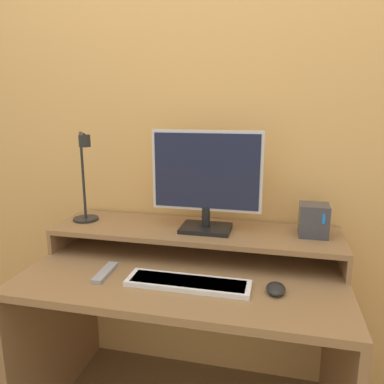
% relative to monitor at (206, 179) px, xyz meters
% --- Properties ---
extents(wall_back, '(6.00, 0.05, 2.50)m').
position_rel_monitor_xyz_m(wall_back, '(-0.05, 0.21, 0.20)').
color(wall_back, '#E5AD60').
rests_on(wall_back, ground_plane).
extents(desk, '(1.25, 0.70, 0.71)m').
position_rel_monitor_xyz_m(desk, '(-0.05, -0.17, -0.54)').
color(desk, olive).
rests_on(desk, ground_plane).
extents(monitor_shelf, '(1.25, 0.34, 0.11)m').
position_rel_monitor_xyz_m(monitor_shelf, '(-0.05, 0.01, -0.24)').
color(monitor_shelf, olive).
rests_on(monitor_shelf, desk).
extents(monitor, '(0.47, 0.16, 0.43)m').
position_rel_monitor_xyz_m(monitor, '(0.00, 0.00, 0.00)').
color(monitor, black).
rests_on(monitor, monitor_shelf).
extents(desk_lamp, '(0.16, 0.19, 0.41)m').
position_rel_monitor_xyz_m(desk_lamp, '(-0.55, -0.03, -0.04)').
color(desk_lamp, black).
rests_on(desk_lamp, monitor_shelf).
extents(router_dock, '(0.12, 0.11, 0.13)m').
position_rel_monitor_xyz_m(router_dock, '(0.44, 0.03, -0.16)').
color(router_dock, '#3D3D42').
rests_on(router_dock, monitor_shelf).
extents(keyboard, '(0.45, 0.12, 0.02)m').
position_rel_monitor_xyz_m(keyboard, '(-0.01, -0.30, -0.33)').
color(keyboard, white).
rests_on(keyboard, desk).
extents(mouse, '(0.07, 0.10, 0.03)m').
position_rel_monitor_xyz_m(mouse, '(0.31, -0.28, -0.32)').
color(mouse, black).
rests_on(mouse, desk).
extents(remote_control, '(0.05, 0.17, 0.02)m').
position_rel_monitor_xyz_m(remote_control, '(-0.34, -0.29, -0.33)').
color(remote_control, '#99999E').
rests_on(remote_control, desk).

